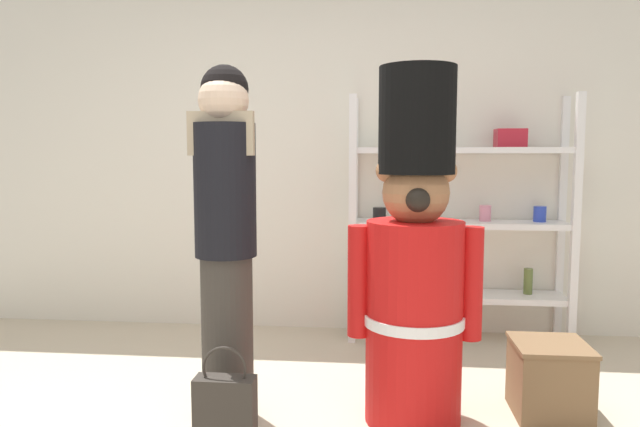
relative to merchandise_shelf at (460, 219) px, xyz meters
name	(u,v)px	position (x,y,z in m)	size (l,w,h in m)	color
back_wall	(325,151)	(-0.95, 0.22, 0.46)	(6.40, 0.12, 2.60)	silver
merchandise_shelf	(460,219)	(0.00, 0.00, 0.00)	(1.49, 0.35, 1.67)	white
teddy_bear_guard	(415,269)	(-0.39, -1.30, -0.10)	(0.63, 0.47, 1.67)	red
person_shopper	(226,229)	(-1.28, -1.36, 0.09)	(0.31, 0.29, 1.69)	#38332D
shopping_bag	(225,413)	(-1.20, -1.69, -0.66)	(0.26, 0.11, 0.47)	#332D28
display_crate	(549,379)	(0.28, -1.18, -0.66)	(0.35, 0.36, 0.36)	brown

